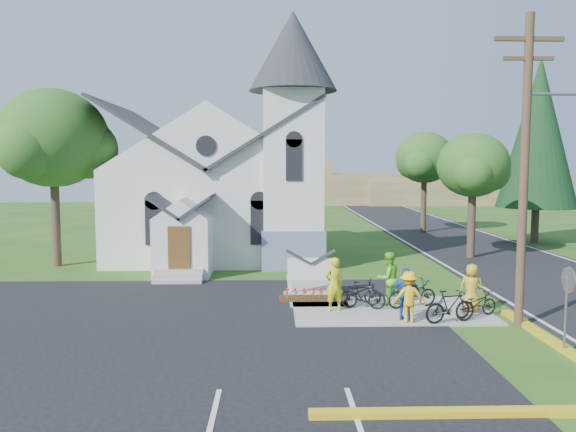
{
  "coord_description": "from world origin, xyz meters",
  "views": [
    {
      "loc": [
        -2.73,
        -19.25,
        5.28
      ],
      "look_at": [
        -2.08,
        5.0,
        3.05
      ],
      "focal_mm": 35.0,
      "sensor_mm": 36.0,
      "label": 1
    }
  ],
  "objects_px": {
    "bike_2": "(412,294)",
    "bike_3": "(450,306)",
    "utility_pole": "(527,161)",
    "bike_0": "(356,292)",
    "cyclist_2": "(406,294)",
    "cyclist_4": "(472,288)",
    "cyclist_0": "(334,284)",
    "stop_sign": "(568,291)",
    "cyclist_1": "(388,278)",
    "cyclist_3": "(409,297)",
    "bike_4": "(476,304)",
    "bike_1": "(363,295)",
    "church_sign": "(311,270)"
  },
  "relations": [
    {
      "from": "utility_pole",
      "to": "bike_0",
      "type": "height_order",
      "value": "utility_pole"
    },
    {
      "from": "bike_3",
      "to": "stop_sign",
      "type": "bearing_deg",
      "value": -157.53
    },
    {
      "from": "utility_pole",
      "to": "cyclist_3",
      "type": "relative_size",
      "value": 5.84
    },
    {
      "from": "cyclist_2",
      "to": "bike_2",
      "type": "distance_m",
      "value": 1.78
    },
    {
      "from": "utility_pole",
      "to": "bike_0",
      "type": "distance_m",
      "value": 7.51
    },
    {
      "from": "utility_pole",
      "to": "bike_4",
      "type": "distance_m",
      "value": 5.12
    },
    {
      "from": "bike_0",
      "to": "bike_4",
      "type": "relative_size",
      "value": 1.07
    },
    {
      "from": "cyclist_1",
      "to": "cyclist_3",
      "type": "relative_size",
      "value": 1.16
    },
    {
      "from": "bike_4",
      "to": "cyclist_2",
      "type": "bearing_deg",
      "value": 75.36
    },
    {
      "from": "stop_sign",
      "to": "bike_4",
      "type": "distance_m",
      "value": 4.11
    },
    {
      "from": "bike_0",
      "to": "bike_3",
      "type": "xyz_separation_m",
      "value": [
        2.74,
        -2.53,
        0.06
      ]
    },
    {
      "from": "cyclist_3",
      "to": "cyclist_4",
      "type": "xyz_separation_m",
      "value": [
        2.55,
        1.25,
        0.01
      ]
    },
    {
      "from": "church_sign",
      "to": "bike_1",
      "type": "distance_m",
      "value": 3.07
    },
    {
      "from": "church_sign",
      "to": "cyclist_0",
      "type": "xyz_separation_m",
      "value": [
        0.65,
        -2.76,
        -0.01
      ]
    },
    {
      "from": "cyclist_3",
      "to": "bike_4",
      "type": "xyz_separation_m",
      "value": [
        2.48,
        0.6,
        -0.4
      ]
    },
    {
      "from": "bike_0",
      "to": "cyclist_2",
      "type": "relative_size",
      "value": 1.05
    },
    {
      "from": "stop_sign",
      "to": "cyclist_1",
      "type": "relative_size",
      "value": 1.25
    },
    {
      "from": "cyclist_1",
      "to": "cyclist_2",
      "type": "bearing_deg",
      "value": 71.09
    },
    {
      "from": "bike_2",
      "to": "bike_3",
      "type": "relative_size",
      "value": 1.07
    },
    {
      "from": "stop_sign",
      "to": "cyclist_3",
      "type": "bearing_deg",
      "value": 139.54
    },
    {
      "from": "church_sign",
      "to": "bike_0",
      "type": "distance_m",
      "value": 2.5
    },
    {
      "from": "bike_0",
      "to": "church_sign",
      "type": "bearing_deg",
      "value": 58.38
    },
    {
      "from": "church_sign",
      "to": "bike_1",
      "type": "xyz_separation_m",
      "value": [
        1.73,
        -2.5,
        -0.48
      ]
    },
    {
      "from": "utility_pole",
      "to": "cyclist_3",
      "type": "height_order",
      "value": "utility_pole"
    },
    {
      "from": "church_sign",
      "to": "utility_pole",
      "type": "bearing_deg",
      "value": -35.6
    },
    {
      "from": "cyclist_1",
      "to": "bike_3",
      "type": "xyz_separation_m",
      "value": [
        1.55,
        -2.52,
        -0.44
      ]
    },
    {
      "from": "cyclist_0",
      "to": "stop_sign",
      "type": "bearing_deg",
      "value": 126.52
    },
    {
      "from": "cyclist_2",
      "to": "stop_sign",
      "type": "bearing_deg",
      "value": 157.37
    },
    {
      "from": "cyclist_1",
      "to": "cyclist_3",
      "type": "bearing_deg",
      "value": 71.39
    },
    {
      "from": "bike_2",
      "to": "cyclist_2",
      "type": "bearing_deg",
      "value": 142.05
    },
    {
      "from": "cyclist_1",
      "to": "cyclist_4",
      "type": "relative_size",
      "value": 1.14
    },
    {
      "from": "bike_0",
      "to": "bike_4",
      "type": "xyz_separation_m",
      "value": [
        3.87,
        -1.81,
        -0.03
      ]
    },
    {
      "from": "bike_0",
      "to": "bike_1",
      "type": "xyz_separation_m",
      "value": [
        0.14,
        -0.62,
        0.01
      ]
    },
    {
      "from": "cyclist_0",
      "to": "bike_2",
      "type": "relative_size",
      "value": 0.99
    },
    {
      "from": "cyclist_4",
      "to": "bike_4",
      "type": "xyz_separation_m",
      "value": [
        -0.08,
        -0.65,
        -0.41
      ]
    },
    {
      "from": "church_sign",
      "to": "cyclist_2",
      "type": "distance_m",
      "value": 4.97
    },
    {
      "from": "utility_pole",
      "to": "cyclist_2",
      "type": "height_order",
      "value": "utility_pole"
    },
    {
      "from": "bike_1",
      "to": "cyclist_3",
      "type": "distance_m",
      "value": 2.21
    },
    {
      "from": "cyclist_0",
      "to": "bike_4",
      "type": "height_order",
      "value": "cyclist_0"
    },
    {
      "from": "utility_pole",
      "to": "cyclist_1",
      "type": "xyz_separation_m",
      "value": [
        -3.79,
        2.82,
        -4.36
      ]
    },
    {
      "from": "utility_pole",
      "to": "bike_1",
      "type": "relative_size",
      "value": 6.0
    },
    {
      "from": "cyclist_0",
      "to": "cyclist_1",
      "type": "xyz_separation_m",
      "value": [
        2.13,
        0.88,
        0.02
      ]
    },
    {
      "from": "cyclist_1",
      "to": "bike_1",
      "type": "distance_m",
      "value": 1.31
    },
    {
      "from": "cyclist_2",
      "to": "cyclist_4",
      "type": "height_order",
      "value": "cyclist_2"
    },
    {
      "from": "stop_sign",
      "to": "bike_1",
      "type": "relative_size",
      "value": 1.49
    },
    {
      "from": "cyclist_3",
      "to": "bike_1",
      "type": "bearing_deg",
      "value": -51.45
    },
    {
      "from": "bike_2",
      "to": "bike_4",
      "type": "bearing_deg",
      "value": -141.77
    },
    {
      "from": "cyclist_0",
      "to": "bike_3",
      "type": "relative_size",
      "value": 1.06
    },
    {
      "from": "bike_2",
      "to": "cyclist_3",
      "type": "distance_m",
      "value": 2.02
    },
    {
      "from": "bike_3",
      "to": "cyclist_4",
      "type": "distance_m",
      "value": 1.85
    }
  ]
}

